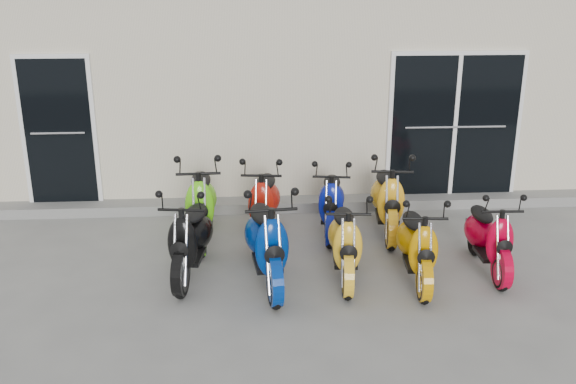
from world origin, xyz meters
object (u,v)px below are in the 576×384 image
scooter_front_black (190,229)px  scooter_back_red (264,194)px  scooter_front_orange_a (345,232)px  scooter_back_yellow (388,191)px  scooter_back_blue (331,194)px  scooter_front_blue (266,231)px  scooter_front_red (490,228)px  scooter_front_orange_b (418,236)px  scooter_back_green (200,194)px

scooter_front_black → scooter_back_red: bearing=60.0°
scooter_front_orange_a → scooter_back_yellow: size_ratio=0.92×
scooter_back_blue → scooter_front_black: bearing=-137.7°
scooter_front_black → scooter_front_orange_a: scooter_front_black is taller
scooter_front_blue → scooter_front_red: bearing=-3.0°
scooter_front_orange_a → scooter_front_red: bearing=7.1°
scooter_front_red → scooter_back_blue: 2.13m
scooter_front_red → scooter_front_orange_b: bearing=-164.4°
scooter_front_orange_a → scooter_back_green: bearing=148.7°
scooter_back_green → scooter_front_orange_b: bearing=-31.5°
scooter_front_red → scooter_front_black: bearing=-179.5°
scooter_back_green → scooter_back_red: 0.84m
scooter_front_orange_a → scooter_back_red: scooter_back_red is taller
scooter_front_red → scooter_back_blue: (-1.69, 1.30, 0.02)m
scooter_front_orange_a → scooter_back_yellow: scooter_back_yellow is taller
scooter_front_red → scooter_back_green: 3.63m
scooter_back_blue → scooter_back_yellow: bearing=3.0°
scooter_front_orange_b → scooter_back_blue: size_ratio=1.00×
scooter_front_blue → scooter_front_orange_a: scooter_front_blue is taller
scooter_front_orange_a → scooter_front_orange_b: 0.81m
scooter_front_orange_a → scooter_front_red: (1.71, 0.06, -0.03)m
scooter_front_black → scooter_back_yellow: 2.78m
scooter_back_green → scooter_back_yellow: 2.49m
scooter_back_green → scooter_back_red: scooter_back_green is taller
scooter_front_red → scooter_back_green: (-3.43, 1.20, 0.10)m
scooter_front_black → scooter_front_orange_b: 2.59m
scooter_back_yellow → scooter_front_orange_b: bearing=-82.4°
scooter_back_green → scooter_back_blue: size_ratio=1.14×
scooter_back_red → scooter_front_black: bearing=-121.0°
scooter_front_blue → scooter_back_blue: (0.92, 1.45, -0.08)m
scooter_front_red → scooter_back_green: scooter_back_green is taller
scooter_front_orange_b → scooter_back_red: bearing=143.6°
scooter_front_orange_a → scooter_front_red: size_ratio=1.05×
scooter_front_blue → scooter_back_green: 1.57m
scooter_back_green → scooter_front_black: bearing=-95.0°
scooter_front_black → scooter_back_blue: (1.79, 1.20, -0.03)m
scooter_front_orange_b → scooter_back_blue: (-0.78, 1.52, 0.00)m
scooter_front_red → scooter_back_yellow: size_ratio=0.88×
scooter_back_green → scooter_back_blue: (1.74, 0.10, -0.08)m
scooter_front_black → scooter_back_yellow: (2.54, 1.12, 0.03)m
scooter_front_black → scooter_front_red: scooter_front_black is taller
scooter_front_blue → scooter_back_green: (-0.82, 1.34, 0.00)m
scooter_front_black → scooter_front_blue: size_ratio=0.92×
scooter_front_blue → scooter_front_orange_b: size_ratio=1.14×
scooter_front_orange_a → scooter_front_red: 1.71m
scooter_front_black → scooter_back_yellow: bearing=31.5°
scooter_back_red → scooter_front_orange_a: bearing=-49.4°
scooter_front_orange_b → scooter_back_green: 2.89m
scooter_front_red → scooter_back_blue: scooter_back_blue is taller
scooter_front_orange_b → scooter_back_green: (-2.52, 1.41, 0.08)m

